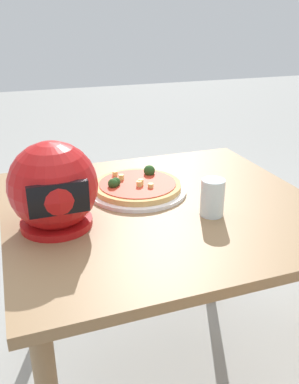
# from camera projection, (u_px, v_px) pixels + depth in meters

# --- Properties ---
(ground_plane) EXTENTS (14.00, 14.00, 0.00)m
(ground_plane) POSITION_uv_depth(u_px,v_px,m) (160.00, 383.00, 1.60)
(ground_plane) COLOR #9E9E99
(dining_table) EXTENTS (0.97, 0.90, 0.77)m
(dining_table) POSITION_uv_depth(u_px,v_px,m) (162.00, 232.00, 1.34)
(dining_table) COLOR olive
(dining_table) RESTS_ON ground
(pizza_plate) EXTENTS (0.33, 0.33, 0.01)m
(pizza_plate) POSITION_uv_depth(u_px,v_px,m) (138.00, 190.00, 1.38)
(pizza_plate) COLOR white
(pizza_plate) RESTS_ON dining_table
(pizza) EXTENTS (0.29, 0.29, 0.05)m
(pizza) POSITION_uv_depth(u_px,v_px,m) (137.00, 185.00, 1.37)
(pizza) COLOR tan
(pizza) RESTS_ON pizza_plate
(motorcycle_helmet) EXTENTS (0.24, 0.24, 0.24)m
(motorcycle_helmet) POSITION_uv_depth(u_px,v_px,m) (53.00, 188.00, 1.12)
(motorcycle_helmet) COLOR #B21414
(motorcycle_helmet) RESTS_ON dining_table
(drinking_glass) EXTENTS (0.07, 0.07, 0.11)m
(drinking_glass) POSITION_uv_depth(u_px,v_px,m) (212.00, 197.00, 1.20)
(drinking_glass) COLOR silver
(drinking_glass) RESTS_ON dining_table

